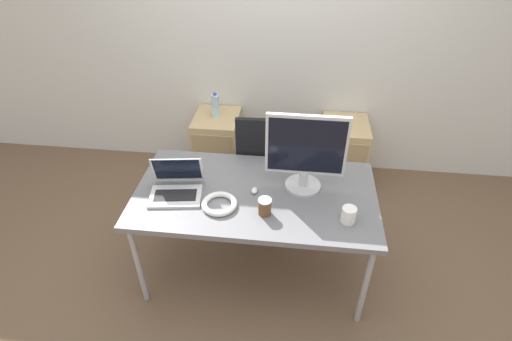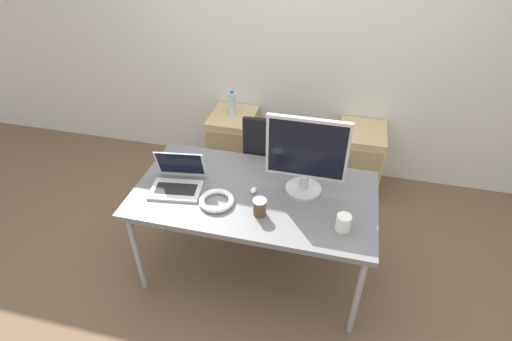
# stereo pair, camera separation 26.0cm
# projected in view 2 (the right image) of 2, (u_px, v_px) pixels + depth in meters

# --- Properties ---
(ground_plane) EXTENTS (14.00, 14.00, 0.00)m
(ground_plane) POSITION_uv_depth(u_px,v_px,m) (255.00, 267.00, 3.11)
(ground_plane) COLOR brown
(wall_back) EXTENTS (10.00, 0.05, 2.60)m
(wall_back) POSITION_uv_depth(u_px,v_px,m) (295.00, 40.00, 3.50)
(wall_back) COLOR silver
(wall_back) RESTS_ON ground_plane
(desk) EXTENTS (1.61, 0.86, 0.75)m
(desk) POSITION_uv_depth(u_px,v_px,m) (254.00, 198.00, 2.69)
(desk) COLOR slate
(desk) RESTS_ON ground_plane
(office_chair) EXTENTS (0.56, 0.57, 1.04)m
(office_chair) POSITION_uv_depth(u_px,v_px,m) (274.00, 178.00, 3.40)
(office_chair) COLOR #232326
(office_chair) RESTS_ON ground_plane
(cabinet_left) EXTENTS (0.41, 0.48, 0.64)m
(cabinet_left) POSITION_uv_depth(u_px,v_px,m) (234.00, 143.00, 3.96)
(cabinet_left) COLOR tan
(cabinet_left) RESTS_ON ground_plane
(cabinet_right) EXTENTS (0.41, 0.48, 0.64)m
(cabinet_right) POSITION_uv_depth(u_px,v_px,m) (358.00, 160.00, 3.73)
(cabinet_right) COLOR tan
(cabinet_right) RESTS_ON ground_plane
(water_bottle) EXTENTS (0.07, 0.07, 0.24)m
(water_bottle) POSITION_uv_depth(u_px,v_px,m) (232.00, 104.00, 3.71)
(water_bottle) COLOR silver
(water_bottle) RESTS_ON cabinet_left
(laptop_center) EXTENTS (0.36, 0.34, 0.23)m
(laptop_center) POSITION_uv_depth(u_px,v_px,m) (178.00, 181.00, 2.68)
(laptop_center) COLOR silver
(laptop_center) RESTS_ON desk
(monitor) EXTENTS (0.52, 0.24, 0.55)m
(monitor) POSITION_uv_depth(u_px,v_px,m) (306.00, 156.00, 2.51)
(monitor) COLOR #B7B7BC
(monitor) RESTS_ON desk
(mouse) EXTENTS (0.04, 0.06, 0.03)m
(mouse) POSITION_uv_depth(u_px,v_px,m) (254.00, 190.00, 2.65)
(mouse) COLOR silver
(mouse) RESTS_ON desk
(coffee_cup_white) EXTENTS (0.09, 0.09, 0.10)m
(coffee_cup_white) POSITION_uv_depth(u_px,v_px,m) (343.00, 223.00, 2.35)
(coffee_cup_white) COLOR white
(coffee_cup_white) RESTS_ON desk
(coffee_cup_brown) EXTENTS (0.08, 0.08, 0.11)m
(coffee_cup_brown) POSITION_uv_depth(u_px,v_px,m) (260.00, 207.00, 2.45)
(coffee_cup_brown) COLOR brown
(coffee_cup_brown) RESTS_ON desk
(cable_coil) EXTENTS (0.23, 0.23, 0.04)m
(cable_coil) POSITION_uv_depth(u_px,v_px,m) (217.00, 201.00, 2.56)
(cable_coil) COLOR white
(cable_coil) RESTS_ON desk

